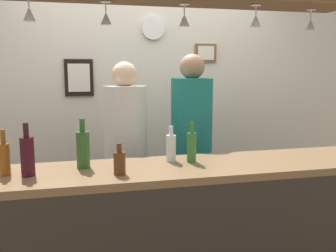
% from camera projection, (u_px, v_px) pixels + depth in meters
% --- Properties ---
extents(back_wall, '(4.40, 0.06, 2.60)m').
position_uv_depth(back_wall, '(145.00, 100.00, 3.64)').
color(back_wall, silver).
rests_on(back_wall, ground_plane).
extents(bar_counter, '(2.70, 0.55, 1.01)m').
position_uv_depth(bar_counter, '(191.00, 226.00, 2.19)').
color(bar_counter, brown).
rests_on(bar_counter, ground_plane).
extents(hanging_wineglass_far_left, '(0.07, 0.07, 0.13)m').
position_uv_depth(hanging_wineglass_far_left, '(29.00, 13.00, 1.99)').
color(hanging_wineglass_far_left, silver).
rests_on(hanging_wineglass_far_left, overhead_glass_rack).
extents(hanging_wineglass_left, '(0.07, 0.07, 0.13)m').
position_uv_depth(hanging_wineglass_left, '(106.00, 17.00, 2.16)').
color(hanging_wineglass_left, silver).
rests_on(hanging_wineglass_left, overhead_glass_rack).
extents(hanging_wineglass_center_left, '(0.07, 0.07, 0.13)m').
position_uv_depth(hanging_wineglass_center_left, '(184.00, 19.00, 2.24)').
color(hanging_wineglass_center_left, silver).
rests_on(hanging_wineglass_center_left, overhead_glass_rack).
extents(hanging_wineglass_center, '(0.07, 0.07, 0.13)m').
position_uv_depth(hanging_wineglass_center, '(256.00, 20.00, 2.27)').
color(hanging_wineglass_center, silver).
rests_on(hanging_wineglass_center, overhead_glass_rack).
extents(hanging_wineglass_center_right, '(0.07, 0.07, 0.13)m').
position_uv_depth(hanging_wineglass_center_right, '(310.00, 23.00, 2.45)').
color(hanging_wineglass_center_right, silver).
rests_on(hanging_wineglass_center_right, overhead_glass_rack).
extents(person_left_white_patterned_shirt, '(0.34, 0.34, 1.66)m').
position_uv_depth(person_left_white_patterned_shirt, '(126.00, 146.00, 2.93)').
color(person_left_white_patterned_shirt, '#2D334C').
rests_on(person_left_white_patterned_shirt, ground_plane).
extents(person_middle_teal_shirt, '(0.34, 0.34, 1.72)m').
position_uv_depth(person_middle_teal_shirt, '(191.00, 138.00, 3.05)').
color(person_middle_teal_shirt, '#2D334C').
rests_on(person_middle_teal_shirt, ground_plane).
extents(bottle_beer_brown_stubby, '(0.07, 0.07, 0.18)m').
position_uv_depth(bottle_beer_brown_stubby, '(120.00, 162.00, 2.08)').
color(bottle_beer_brown_stubby, '#512D14').
rests_on(bottle_beer_brown_stubby, bar_counter).
extents(bottle_wine_dark_red, '(0.08, 0.08, 0.30)m').
position_uv_depth(bottle_wine_dark_red, '(27.00, 155.00, 2.04)').
color(bottle_wine_dark_red, '#380F19').
rests_on(bottle_wine_dark_red, bar_counter).
extents(bottle_beer_amber_tall, '(0.06, 0.06, 0.26)m').
position_uv_depth(bottle_beer_amber_tall, '(4.00, 158.00, 2.06)').
color(bottle_beer_amber_tall, brown).
rests_on(bottle_beer_amber_tall, bar_counter).
extents(bottle_beer_green_import, '(0.06, 0.06, 0.26)m').
position_uv_depth(bottle_beer_green_import, '(192.00, 146.00, 2.35)').
color(bottle_beer_green_import, '#336B2D').
rests_on(bottle_beer_green_import, bar_counter).
extents(bottle_champagne_green, '(0.08, 0.08, 0.30)m').
position_uv_depth(bottle_champagne_green, '(83.00, 148.00, 2.22)').
color(bottle_champagne_green, '#2D5623').
rests_on(bottle_champagne_green, bar_counter).
extents(bottle_soda_clear, '(0.06, 0.06, 0.23)m').
position_uv_depth(bottle_soda_clear, '(171.00, 147.00, 2.38)').
color(bottle_soda_clear, silver).
rests_on(bottle_soda_clear, bar_counter).
extents(picture_frame_caricature, '(0.26, 0.02, 0.34)m').
position_uv_depth(picture_frame_caricature, '(79.00, 78.00, 3.42)').
color(picture_frame_caricature, black).
rests_on(picture_frame_caricature, back_wall).
extents(picture_frame_upper_small, '(0.22, 0.02, 0.18)m').
position_uv_depth(picture_frame_upper_small, '(206.00, 53.00, 3.66)').
color(picture_frame_upper_small, brown).
rests_on(picture_frame_upper_small, back_wall).
extents(wall_clock, '(0.22, 0.03, 0.22)m').
position_uv_depth(wall_clock, '(153.00, 28.00, 3.50)').
color(wall_clock, white).
rests_on(wall_clock, back_wall).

